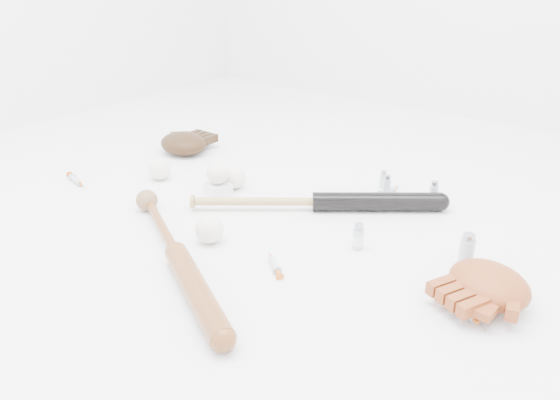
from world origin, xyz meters
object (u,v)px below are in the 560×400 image
Objects in this scene: glove_dark at (183,143)px; bat_wood at (177,253)px; bat_dark at (315,202)px; pedestal at (218,189)px.

bat_wood is at bearing -44.17° from glove_dark.
glove_dark is (-0.62, 0.61, 0.01)m from bat_wood.
bat_dark is at bearing -8.89° from glove_dark.
bat_dark is 0.74m from glove_dark.
bat_wood is at bearing -60.95° from pedestal.
bat_dark reaches higher than bat_wood.
pedestal is at bearing 159.31° from bat_dark.
bat_wood is at bearing -139.93° from bat_dark.
bat_dark is 0.34m from pedestal.
bat_wood is 0.45m from pedestal.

